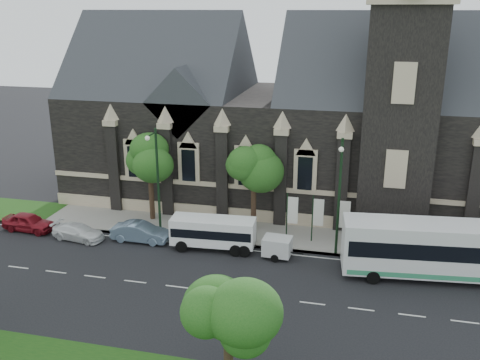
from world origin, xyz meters
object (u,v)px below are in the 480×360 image
(banner_flag_left, at_px, (291,213))
(box_trailer, at_px, (277,246))
(car_far_white, at_px, (78,232))
(car_far_red, at_px, (29,222))
(street_lamp_near, at_px, (339,191))
(tree_walk_right, at_px, (257,162))
(shuttle_bus, at_px, (213,231))
(street_lamp_mid, at_px, (157,178))
(sedan, at_px, (140,232))
(tree_park_east, at_px, (233,314))
(banner_flag_center, at_px, (316,215))
(tour_coach, at_px, (445,249))
(banner_flag_right, at_px, (342,217))
(tree_walk_left, at_px, (153,156))

(banner_flag_left, relative_size, box_trailer, 1.32)
(car_far_white, bearing_deg, car_far_red, 90.38)
(street_lamp_near, xyz_separation_m, banner_flag_left, (-3.71, 1.91, -2.73))
(tree_walk_right, distance_m, banner_flag_left, 4.92)
(shuttle_bus, relative_size, car_far_white, 1.50)
(box_trailer, bearing_deg, tree_walk_right, 121.58)
(street_lamp_mid, relative_size, sedan, 1.95)
(street_lamp_mid, bearing_deg, tree_park_east, -58.21)
(banner_flag_center, relative_size, shuttle_bus, 0.61)
(street_lamp_mid, relative_size, car_far_red, 2.03)
(street_lamp_near, height_order, tour_coach, street_lamp_near)
(car_far_white, bearing_deg, tree_walk_right, -60.79)
(banner_flag_right, height_order, sedan, banner_flag_right)
(box_trailer, bearing_deg, shuttle_bus, 179.47)
(banner_flag_right, height_order, car_far_red, banner_flag_right)
(tour_coach, relative_size, car_far_red, 3.13)
(tree_park_east, bearing_deg, box_trailer, 91.48)
(tree_walk_left, xyz_separation_m, box_trailer, (11.58, -4.88, -4.83))
(tour_coach, relative_size, box_trailer, 4.59)
(tree_walk_right, relative_size, banner_flag_right, 1.95)
(street_lamp_mid, bearing_deg, banner_flag_left, 10.50)
(sedan, bearing_deg, tree_walk_right, -61.81)
(tree_walk_right, bearing_deg, car_far_red, -165.59)
(tree_walk_left, height_order, box_trailer, tree_walk_left)
(tree_walk_left, xyz_separation_m, street_lamp_near, (15.80, -3.61, -0.62))
(banner_flag_center, relative_size, banner_flag_right, 1.00)
(banner_flag_right, distance_m, car_far_white, 20.93)
(street_lamp_mid, relative_size, banner_flag_left, 2.25)
(tree_walk_right, relative_size, banner_flag_center, 1.95)
(tree_walk_left, bearing_deg, car_far_red, -153.25)
(tree_park_east, relative_size, street_lamp_near, 0.70)
(banner_flag_center, bearing_deg, tree_park_east, -96.57)
(box_trailer, bearing_deg, sedan, -178.13)
(banner_flag_center, height_order, car_far_white, banner_flag_center)
(tree_walk_right, height_order, banner_flag_center, tree_walk_right)
(tree_park_east, bearing_deg, shuttle_bus, 109.19)
(street_lamp_near, distance_m, street_lamp_mid, 14.00)
(tree_walk_right, xyz_separation_m, tree_walk_left, (-9.01, -0.01, -0.08))
(street_lamp_mid, bearing_deg, box_trailer, -7.42)
(tree_park_east, bearing_deg, tree_walk_right, 98.42)
(tree_park_east, relative_size, tree_walk_left, 0.82)
(street_lamp_near, relative_size, banner_flag_left, 2.25)
(banner_flag_right, height_order, shuttle_bus, banner_flag_right)
(street_lamp_mid, height_order, shuttle_bus, street_lamp_mid)
(street_lamp_mid, bearing_deg, tree_walk_left, 116.47)
(street_lamp_mid, xyz_separation_m, banner_flag_right, (14.29, 1.91, -2.73))
(street_lamp_near, distance_m, banner_flag_right, 3.34)
(tree_walk_right, distance_m, banner_flag_right, 8.05)
(tour_coach, relative_size, shuttle_bus, 2.12)
(tree_park_east, height_order, tour_coach, tree_park_east)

